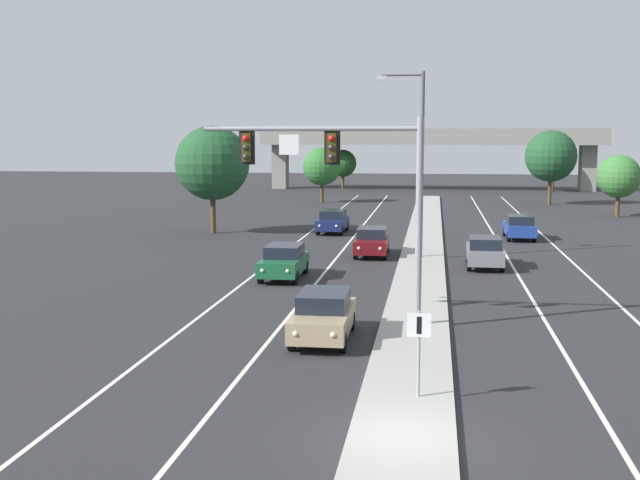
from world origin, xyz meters
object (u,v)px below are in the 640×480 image
car_oncoming_green (284,261)px  tree_far_right_c (619,177)px  car_oncoming_tan (323,315)px  tree_far_left_b (212,163)px  street_lamp_median (418,153)px  median_sign_post (419,341)px  car_oncoming_navy (333,221)px  car_oncoming_darkred (372,241)px  tree_far_right_a (551,156)px  car_receding_blue (519,227)px  tree_far_left_a (343,163)px  car_receding_grey (485,251)px  tree_far_left_c (322,167)px  tree_far_right_b (553,163)px  overhead_signal_mast (348,175)px

car_oncoming_green → tree_far_right_c: tree_far_right_c is taller
car_oncoming_tan → tree_far_left_b: bearing=112.3°
street_lamp_median → car_oncoming_green: bearing=-131.0°
median_sign_post → car_oncoming_navy: 36.38m
car_oncoming_darkred → tree_far_right_a: size_ratio=0.62×
car_oncoming_navy → car_receding_blue: bearing=-8.0°
tree_far_left_a → street_lamp_median: bearing=-79.7°
tree_far_right_c → car_receding_blue: bearing=-120.7°
car_receding_grey → tree_far_left_c: bearing=109.5°
car_oncoming_navy → street_lamp_median: bearing=-62.1°
street_lamp_median → car_oncoming_navy: 13.87m
tree_far_right_a → tree_far_right_c: tree_far_right_a is taller
tree_far_right_b → overhead_signal_mast: bearing=-103.2°
car_oncoming_green → car_oncoming_navy: bearing=89.9°
car_oncoming_tan → car_oncoming_darkred: 19.20m
car_receding_grey → tree_far_right_b: size_ratio=0.85×
overhead_signal_mast → tree_far_left_c: overhead_signal_mast is taller
tree_far_left_c → tree_far_left_b: bearing=-98.1°
car_oncoming_tan → tree_far_left_c: 56.13m
overhead_signal_mast → tree_far_left_a: (-8.67, 75.11, -2.08)m
overhead_signal_mast → tree_far_right_a: overhead_signal_mast is taller
tree_far_left_a → tree_far_right_c: size_ratio=0.97×
tree_far_left_b → tree_far_right_c: 34.24m
car_oncoming_tan → tree_far_right_b: 77.48m
tree_far_right_b → tree_far_left_c: bearing=-142.2°
car_oncoming_navy → tree_far_left_c: size_ratio=0.80×
car_receding_grey → tree_far_left_b: 22.10m
car_oncoming_green → tree_far_right_b: bearing=71.7°
car_receding_blue → car_oncoming_green: bearing=-127.0°
car_receding_blue → tree_far_left_a: tree_far_left_a is taller
street_lamp_median → tree_far_left_c: (-10.42, 37.20, -2.14)m
car_oncoming_tan → car_oncoming_navy: bearing=96.6°
street_lamp_median → car_oncoming_green: street_lamp_median is taller
overhead_signal_mast → street_lamp_median: (2.05, 16.30, 0.44)m
car_oncoming_green → tree_far_left_b: (-8.19, 17.07, 4.03)m
tree_far_right_a → tree_far_right_b: bearing=81.3°
median_sign_post → street_lamp_median: 24.69m
car_receding_blue → tree_far_right_c: (9.60, 16.15, 2.55)m
median_sign_post → overhead_signal_mast: bearing=108.3°
car_oncoming_navy → tree_far_right_c: tree_far_right_c is taller
tree_far_right_a → street_lamp_median: bearing=-107.9°
overhead_signal_mast → car_oncoming_darkred: 17.77m
car_receding_grey → tree_far_left_c: tree_far_left_c is taller
street_lamp_median → tree_far_left_b: bearing=144.8°
car_oncoming_green → tree_far_left_c: bearing=95.6°
car_receding_blue → car_oncoming_darkred: bearing=-135.7°
car_receding_grey → car_oncoming_navy: bearing=124.9°
street_lamp_median → car_oncoming_darkred: bearing=160.7°
car_oncoming_tan → car_oncoming_navy: (-3.43, 29.75, 0.00)m
car_receding_grey → car_oncoming_darkred: bearing=152.0°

